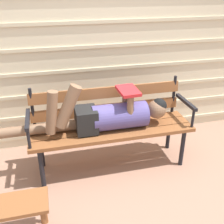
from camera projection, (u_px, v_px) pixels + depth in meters
name	position (u px, v px, depth m)	size (l,w,h in m)	color
ground_plane	(113.00, 168.00, 2.84)	(12.00, 12.00, 0.00)	#936B56
house_siding	(98.00, 46.00, 2.94)	(5.47, 0.08, 2.26)	beige
park_bench	(110.00, 121.00, 2.73)	(1.61, 0.44, 0.87)	brown
reclining_person	(107.00, 115.00, 2.61)	(1.67, 0.26, 0.52)	#514784
footstool	(17.00, 210.00, 1.96)	(0.46, 0.25, 0.35)	brown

